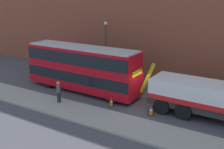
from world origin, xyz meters
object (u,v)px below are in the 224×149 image
object	(u,v)px
recovery_tow_truck	(222,97)
traffic_cone_midway	(151,111)
pedestrian_onlooker	(59,92)
traffic_cone_near_bus	(111,102)
double_decker_bus	(82,67)
street_lamp	(106,45)

from	to	relation	value
recovery_tow_truck	traffic_cone_midway	xyz separation A→B (m)	(-4.36, -1.61, -1.42)
pedestrian_onlooker	traffic_cone_midway	distance (m)	7.36
recovery_tow_truck	traffic_cone_midway	bearing A→B (deg)	-158.25
traffic_cone_near_bus	pedestrian_onlooker	bearing A→B (deg)	-155.64
traffic_cone_near_bus	double_decker_bus	bearing A→B (deg)	157.38
pedestrian_onlooker	traffic_cone_near_bus	xyz separation A→B (m)	(3.81, 1.73, -0.64)
traffic_cone_near_bus	street_lamp	xyz separation A→B (m)	(-4.51, 6.34, 3.13)
traffic_cone_near_bus	street_lamp	bearing A→B (deg)	125.43
recovery_tow_truck	street_lamp	world-z (taller)	street_lamp
recovery_tow_truck	pedestrian_onlooker	size ratio (longest dim) A/B	5.95
recovery_tow_truck	pedestrian_onlooker	bearing A→B (deg)	-161.89
traffic_cone_midway	street_lamp	world-z (taller)	street_lamp
traffic_cone_midway	traffic_cone_near_bus	bearing A→B (deg)	-178.45
pedestrian_onlooker	traffic_cone_midway	bearing A→B (deg)	-16.15
street_lamp	traffic_cone_midway	bearing A→B (deg)	-38.71
recovery_tow_truck	pedestrian_onlooker	distance (m)	11.98
double_decker_bus	traffic_cone_midway	world-z (taller)	double_decker_bus
pedestrian_onlooker	street_lamp	bearing A→B (deg)	64.47
street_lamp	recovery_tow_truck	bearing A→B (deg)	-20.90
recovery_tow_truck	traffic_cone_near_bus	size ratio (longest dim) A/B	14.13
recovery_tow_truck	street_lamp	bearing A→B (deg)	160.57
traffic_cone_midway	street_lamp	size ratio (longest dim) A/B	0.12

